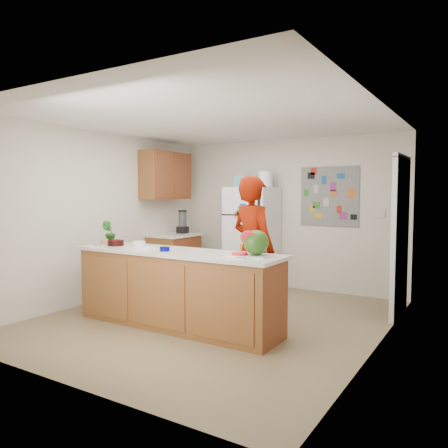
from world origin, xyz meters
The scene contains 26 objects.
floor centered at (0.00, 0.00, -0.01)m, with size 4.00×4.50×0.02m, color brown.
wall_back centered at (0.00, 2.26, 1.25)m, with size 4.00×0.02×2.50m, color beige.
wall_left centered at (-2.01, 0.00, 1.25)m, with size 0.02×4.50×2.50m, color beige.
wall_right centered at (2.01, 0.00, 1.25)m, with size 0.02×4.50×2.50m, color beige.
ceiling centered at (0.00, 0.00, 2.51)m, with size 4.00×4.50×0.02m, color white.
doorway centered at (1.99, 1.45, 1.02)m, with size 0.03×0.85×2.04m, color black.
peninsula_base centered at (-0.20, -0.50, 0.44)m, with size 2.60×0.62×0.88m, color brown.
peninsula_top centered at (-0.20, -0.50, 0.90)m, with size 2.68×0.70×0.04m, color silver.
side_counter_base centered at (-1.69, 1.35, 0.43)m, with size 0.60×0.80×0.86m, color brown.
side_counter_top centered at (-1.69, 1.35, 0.88)m, with size 0.64×0.84×0.04m, color silver.
upper_cabinets centered at (-1.82, 1.30, 1.90)m, with size 0.35×1.00×0.80m, color brown.
refrigerator centered at (-0.45, 1.88, 0.85)m, with size 0.75×0.70×1.70m, color silver.
fridge_top_bin centered at (-0.55, 1.88, 1.79)m, with size 0.35×0.28×0.18m, color #5999B2.
photo_collage centered at (0.75, 2.24, 1.55)m, with size 0.95×0.01×0.95m, color slate.
person centered at (0.48, 0.16, 0.91)m, with size 0.66×0.43×1.81m, color #640F00.
blender_appliance centered at (-1.64, 1.53, 1.09)m, with size 0.14×0.14×0.38m, color black.
cutting_board centered at (0.77, -0.44, 0.93)m, with size 0.42×0.31×0.01m, color white.
watermelon centered at (0.83, -0.42, 1.07)m, with size 0.27×0.27×0.27m, color #215017.
watermelon_slice centered at (0.66, -0.49, 0.94)m, with size 0.18×0.18×0.02m, color red.
cherry_bowl centered at (-1.17, -0.52, 0.96)m, with size 0.20×0.20×0.07m, color black.
white_bowl centered at (-0.89, -0.40, 0.95)m, with size 0.17×0.17×0.06m, color white.
cobalt_bowl centered at (-0.27, -0.62, 0.95)m, with size 0.12×0.12×0.05m, color #00025A.
plate centered at (-1.38, -0.50, 0.93)m, with size 0.27×0.27×0.02m, color #B6AD8E.
paper_towel centered at (-0.61, -0.51, 0.93)m, with size 0.17×0.15×0.02m, color white.
keys centered at (0.78, -0.67, 0.93)m, with size 0.10×0.04×0.01m, color gray.
potted_plant centered at (-1.37, -0.45, 1.08)m, with size 0.17×0.14×0.31m, color #0F4810.
Camera 1 is at (2.98, -4.57, 1.59)m, focal length 35.00 mm.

